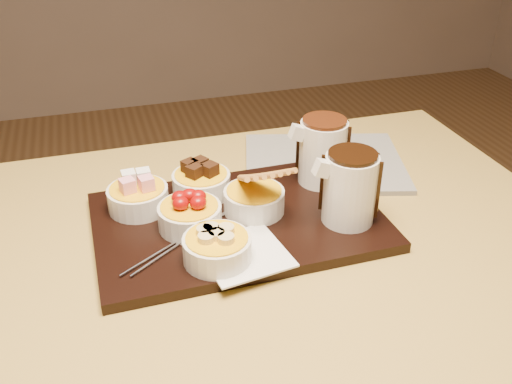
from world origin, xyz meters
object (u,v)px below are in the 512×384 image
object	(u,v)px
pitcher_milk_chocolate	(323,152)
newspaper	(324,162)
dining_table	(218,298)
serving_board	(238,221)
bowl_strawberries	(190,217)
pitcher_dark_chocolate	(350,189)

from	to	relation	value
pitcher_milk_chocolate	newspaper	bearing A→B (deg)	62.96
dining_table	serving_board	world-z (taller)	serving_board
bowl_strawberries	newspaper	size ratio (longest dim) A/B	0.33
serving_board	bowl_strawberries	xyz separation A→B (m)	(-0.08, -0.01, 0.03)
pitcher_milk_chocolate	pitcher_dark_chocolate	bearing A→B (deg)	-94.40
bowl_strawberries	pitcher_dark_chocolate	bearing A→B (deg)	-11.93
serving_board	bowl_strawberries	distance (m)	0.08
pitcher_dark_chocolate	pitcher_milk_chocolate	xyz separation A→B (m)	(0.01, 0.13, 0.00)
dining_table	bowl_strawberries	distance (m)	0.15
pitcher_dark_chocolate	newspaper	bearing A→B (deg)	76.00
pitcher_dark_chocolate	newspaper	world-z (taller)	pitcher_dark_chocolate
pitcher_milk_chocolate	newspaper	size ratio (longest dim) A/B	0.38
dining_table	pitcher_milk_chocolate	world-z (taller)	pitcher_milk_chocolate
dining_table	pitcher_milk_chocolate	distance (m)	0.31
pitcher_dark_chocolate	pitcher_milk_chocolate	size ratio (longest dim) A/B	1.00
pitcher_milk_chocolate	newspaper	world-z (taller)	pitcher_milk_chocolate
pitcher_dark_chocolate	newspaper	xyz separation A→B (m)	(0.05, 0.22, -0.07)
serving_board	pitcher_milk_chocolate	bearing A→B (deg)	21.80
dining_table	serving_board	size ratio (longest dim) A/B	2.61
dining_table	pitcher_milk_chocolate	size ratio (longest dim) A/B	10.52
pitcher_dark_chocolate	serving_board	bearing A→B (deg)	160.02
bowl_strawberries	serving_board	bearing A→B (deg)	4.30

